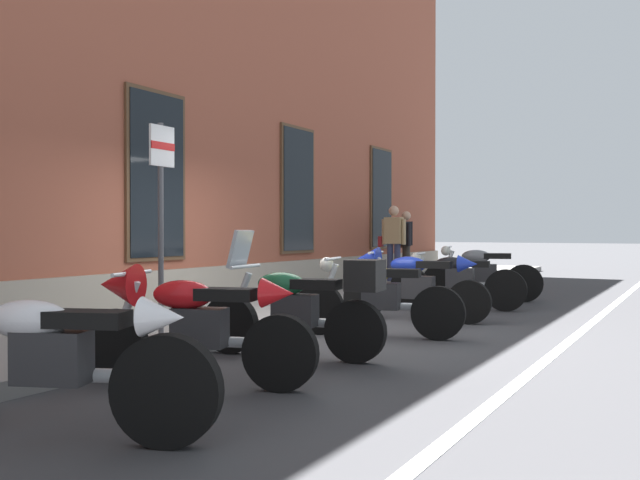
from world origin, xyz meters
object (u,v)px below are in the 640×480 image
(motorcycle_yellow_naked, at_px, (375,297))
(motorcycle_blue_sport, at_px, (409,281))
(pedestrian_tan_coat, at_px, (393,239))
(pedestrian_dark_jacket, at_px, (406,241))
(motorcycle_red_sport, at_px, (185,319))
(motorcycle_white_sport, at_px, (32,352))
(motorcycle_grey_naked, at_px, (480,274))
(motorcycle_green_touring, at_px, (301,305))
(motorcycle_black_naked, at_px, (456,280))
(parking_sign, at_px, (161,198))

(motorcycle_yellow_naked, relative_size, motorcycle_blue_sport, 0.98)
(pedestrian_tan_coat, distance_m, pedestrian_dark_jacket, 0.93)
(motorcycle_red_sport, distance_m, motorcycle_blue_sport, 4.70)
(motorcycle_blue_sport, height_order, pedestrian_dark_jacket, pedestrian_dark_jacket)
(motorcycle_red_sport, relative_size, pedestrian_dark_jacket, 1.28)
(pedestrian_dark_jacket, bearing_deg, motorcycle_red_sport, -167.12)
(motorcycle_white_sport, bearing_deg, pedestrian_tan_coat, 12.64)
(motorcycle_grey_naked, bearing_deg, motorcycle_blue_sport, 178.40)
(motorcycle_white_sport, distance_m, pedestrian_dark_jacket, 12.57)
(motorcycle_grey_naked, bearing_deg, motorcycle_white_sport, -179.86)
(motorcycle_white_sport, height_order, motorcycle_grey_naked, motorcycle_grey_naked)
(motorcycle_green_touring, xyz_separation_m, motorcycle_yellow_naked, (1.64, -0.05, -0.06))
(motorcycle_blue_sport, xyz_separation_m, motorcycle_black_naked, (1.72, -0.12, -0.10))
(motorcycle_red_sport, bearing_deg, pedestrian_tan_coat, 13.64)
(motorcycle_white_sport, height_order, motorcycle_blue_sport, motorcycle_blue_sport)
(motorcycle_red_sport, height_order, pedestrian_dark_jacket, pedestrian_dark_jacket)
(pedestrian_dark_jacket, bearing_deg, pedestrian_tan_coat, -175.39)
(motorcycle_white_sport, xyz_separation_m, motorcycle_grey_naked, (9.52, 0.02, -0.05))
(parking_sign, bearing_deg, motorcycle_black_naked, -16.88)
(motorcycle_black_naked, bearing_deg, motorcycle_red_sport, 178.34)
(motorcycle_green_touring, bearing_deg, pedestrian_dark_jacket, 16.13)
(pedestrian_dark_jacket, bearing_deg, motorcycle_green_touring, -163.87)
(pedestrian_dark_jacket, bearing_deg, motorcycle_yellow_naked, -160.24)
(motorcycle_white_sport, xyz_separation_m, motorcycle_blue_sport, (6.29, 0.11, 0.03))
(motorcycle_red_sport, distance_m, parking_sign, 2.15)
(motorcycle_black_naked, height_order, pedestrian_dark_jacket, pedestrian_dark_jacket)
(motorcycle_red_sport, distance_m, motorcycle_yellow_naked, 3.14)
(motorcycle_blue_sport, distance_m, pedestrian_dark_jacket, 6.51)
(motorcycle_yellow_naked, relative_size, parking_sign, 0.91)
(motorcycle_white_sport, xyz_separation_m, parking_sign, (2.82, 1.57, 1.10))
(motorcycle_yellow_naked, height_order, parking_sign, parking_sign)
(motorcycle_red_sport, height_order, motorcycle_blue_sport, motorcycle_blue_sport)
(parking_sign, bearing_deg, motorcycle_grey_naked, -12.98)
(pedestrian_dark_jacket, relative_size, parking_sign, 0.70)
(motorcycle_blue_sport, height_order, parking_sign, parking_sign)
(motorcycle_black_naked, bearing_deg, parking_sign, 163.12)
(motorcycle_black_naked, relative_size, pedestrian_tan_coat, 1.29)
(motorcycle_red_sport, distance_m, motorcycle_black_naked, 6.42)
(motorcycle_yellow_naked, xyz_separation_m, motorcycle_blue_sport, (1.57, 0.21, 0.09))
(motorcycle_green_touring, bearing_deg, motorcycle_white_sport, 179.26)
(motorcycle_black_naked, bearing_deg, motorcycle_grey_naked, 1.13)
(motorcycle_yellow_naked, xyz_separation_m, motorcycle_black_naked, (3.29, 0.09, -0.00))
(motorcycle_yellow_naked, bearing_deg, motorcycle_grey_naked, 1.40)
(motorcycle_blue_sport, bearing_deg, motorcycle_green_touring, -177.28)
(motorcycle_green_touring, height_order, motorcycle_grey_naked, motorcycle_green_touring)
(motorcycle_green_touring, height_order, pedestrian_dark_jacket, pedestrian_dark_jacket)
(motorcycle_blue_sport, xyz_separation_m, pedestrian_dark_jacket, (5.99, 2.51, 0.47))
(motorcycle_grey_naked, relative_size, parking_sign, 0.92)
(motorcycle_black_naked, xyz_separation_m, pedestrian_tan_coat, (3.35, 2.56, 0.63))
(motorcycle_white_sport, relative_size, parking_sign, 0.92)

